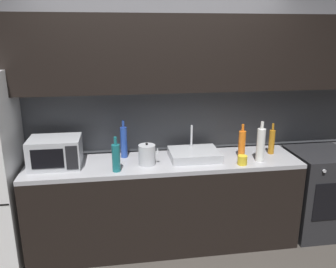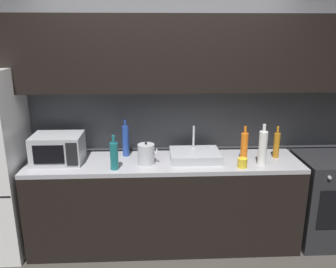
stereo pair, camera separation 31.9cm
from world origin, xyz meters
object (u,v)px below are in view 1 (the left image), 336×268
object	(u,v)px
wine_bottle_blue	(124,142)
mug_dark	(146,153)
kettle	(147,155)
oven_range	(317,192)
wine_bottle_teal	(116,157)
wine_bottle_amber	(272,141)
wine_bottle_white	(261,144)
wine_bottle_orange	(242,144)
mug_yellow	(242,160)
microwave	(55,152)

from	to	relation	value
wine_bottle_blue	mug_dark	size ratio (longest dim) A/B	3.95
kettle	mug_dark	bearing A→B (deg)	88.39
oven_range	wine_bottle_teal	world-z (taller)	wine_bottle_teal
mug_dark	wine_bottle_amber	bearing A→B (deg)	-3.31
wine_bottle_blue	wine_bottle_amber	bearing A→B (deg)	-4.42
wine_bottle_white	wine_bottle_amber	bearing A→B (deg)	42.97
wine_bottle_amber	wine_bottle_orange	distance (m)	0.34
oven_range	wine_bottle_orange	bearing A→B (deg)	179.99
wine_bottle_orange	mug_yellow	size ratio (longest dim) A/B	3.76
microwave	wine_bottle_white	xyz separation A→B (m)	(1.91, -0.15, 0.03)
oven_range	wine_bottle_amber	bearing A→B (deg)	174.59
oven_range	wine_bottle_orange	xyz separation A→B (m)	(-0.88, 0.00, 0.59)
oven_range	mug_yellow	distance (m)	1.08
mug_yellow	kettle	bearing A→B (deg)	171.07
kettle	wine_bottle_teal	distance (m)	0.31
wine_bottle_amber	wine_bottle_blue	world-z (taller)	wine_bottle_blue
microwave	wine_bottle_teal	world-z (taller)	wine_bottle_teal
wine_bottle_amber	wine_bottle_blue	xyz separation A→B (m)	(-1.48, 0.11, 0.03)
microwave	wine_bottle_orange	bearing A→B (deg)	-0.63
oven_range	wine_bottle_orange	world-z (taller)	wine_bottle_orange
mug_dark	wine_bottle_blue	bearing A→B (deg)	169.02
microwave	oven_range	bearing A→B (deg)	-0.42
microwave	wine_bottle_white	distance (m)	1.92
wine_bottle_blue	wine_bottle_orange	size ratio (longest dim) A/B	1.12
microwave	kettle	xyz separation A→B (m)	(0.83, -0.08, -0.04)
wine_bottle_amber	mug_dark	size ratio (longest dim) A/B	3.32
wine_bottle_blue	wine_bottle_orange	world-z (taller)	wine_bottle_blue
mug_yellow	wine_bottle_blue	bearing A→B (deg)	161.30
wine_bottle_orange	mug_dark	bearing A→B (deg)	172.41
oven_range	kettle	bearing A→B (deg)	-178.02
wine_bottle_orange	mug_dark	world-z (taller)	wine_bottle_orange
kettle	wine_bottle_blue	world-z (taller)	wine_bottle_blue
microwave	wine_bottle_blue	xyz separation A→B (m)	(0.63, 0.15, 0.02)
oven_range	mug_yellow	xyz separation A→B (m)	(-0.94, -0.20, 0.49)
kettle	mug_yellow	world-z (taller)	kettle
kettle	mug_yellow	xyz separation A→B (m)	(0.88, -0.14, -0.05)
wine_bottle_amber	wine_bottle_blue	size ratio (longest dim) A/B	0.84
wine_bottle_white	mug_yellow	xyz separation A→B (m)	(-0.20, -0.07, -0.12)
wine_bottle_orange	wine_bottle_teal	bearing A→B (deg)	-171.22
wine_bottle_blue	wine_bottle_teal	world-z (taller)	wine_bottle_blue
kettle	mug_dark	distance (m)	0.19
wine_bottle_white	mug_yellow	size ratio (longest dim) A/B	4.37
mug_dark	mug_yellow	distance (m)	0.93
oven_range	wine_bottle_teal	bearing A→B (deg)	-174.86
wine_bottle_amber	mug_dark	distance (m)	1.28
wine_bottle_amber	mug_dark	bearing A→B (deg)	176.69
microwave	wine_bottle_teal	size ratio (longest dim) A/B	1.44
wine_bottle_teal	wine_bottle_amber	bearing A→B (deg)	8.76
wine_bottle_amber	mug_yellow	distance (m)	0.48
oven_range	microwave	size ratio (longest dim) A/B	1.96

